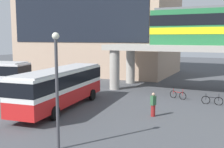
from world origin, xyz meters
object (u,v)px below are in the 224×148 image
at_px(station_building, 98,15).
at_px(pedestrian_by_bike_rack, 153,105).
at_px(bus_main, 61,84).
at_px(bicycle_red, 178,95).
at_px(bicycle_black, 212,100).

xyz_separation_m(station_building, pedestrian_by_bike_rack, (16.31, -22.02, -8.57)).
height_order(station_building, bus_main, station_building).
bearing_deg(station_building, bicycle_red, -42.51).
bearing_deg(pedestrian_by_bike_rack, bicycle_black, 58.17).
height_order(bicycle_black, pedestrian_by_bike_rack, pedestrian_by_bike_rack).
relative_size(station_building, bus_main, 2.18).
bearing_deg(bus_main, bicycle_red, 44.16).
xyz_separation_m(bus_main, bicycle_red, (7.85, 7.62, -1.63)).
relative_size(bicycle_red, pedestrian_by_bike_rack, 0.96).
relative_size(station_building, bicycle_black, 13.72).
bearing_deg(bicycle_black, bus_main, -149.14).
height_order(station_building, bicycle_red, station_building).
bearing_deg(bus_main, pedestrian_by_bike_rack, 6.84).
relative_size(bus_main, bicycle_black, 6.28).
height_order(station_building, pedestrian_by_bike_rack, station_building).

